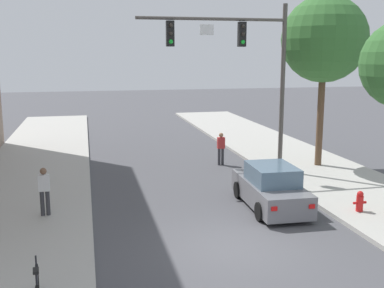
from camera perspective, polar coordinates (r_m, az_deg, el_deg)
The scene contains 7 objects.
ground_plane at distance 14.00m, azimuth 5.21°, elevation -12.26°, with size 120.00×120.00×0.00m, color #4C4C51.
traffic_signal_mast at distance 20.83m, azimuth 6.27°, elevation 10.42°, with size 6.64×0.38×7.50m.
car_lead_grey at distance 17.24m, azimuth 9.53°, elevation -5.33°, with size 1.95×4.29×1.60m.
pedestrian_sidewalk_left_walker at distance 16.46m, azimuth -17.52°, elevation -5.25°, with size 0.36×0.22×1.64m.
pedestrian_crossing_road at distance 23.46m, azimuth 3.55°, elevation -0.39°, with size 0.36×0.22×1.64m.
fire_hydrant at distance 17.26m, azimuth 19.73°, elevation -6.57°, with size 0.48×0.24×0.72m.
street_tree_second at distance 23.21m, azimuth 15.79°, elevation 12.10°, with size 4.03×4.03×8.04m.
Camera 1 is at (-4.06, -12.22, 5.50)m, focal length 43.86 mm.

